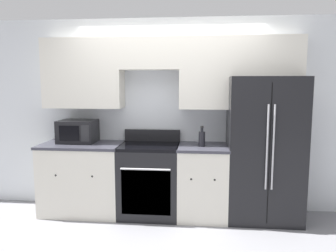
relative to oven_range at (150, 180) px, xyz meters
name	(u,v)px	position (x,y,z in m)	size (l,w,h in m)	color
ground_plane	(166,225)	(0.24, -0.31, -0.48)	(12.00, 12.00, 0.00)	gray
wall_back	(171,97)	(0.26, 0.27, 1.07)	(8.00, 0.39, 2.60)	silver
lower_cabinets_left	(83,178)	(-0.91, 0.00, 0.00)	(1.07, 0.64, 0.94)	silver
lower_cabinets_right	(203,181)	(0.69, 0.00, 0.00)	(0.65, 0.64, 0.94)	silver
oven_range	(150,180)	(0.00, 0.00, 0.00)	(0.77, 0.65, 1.10)	black
refrigerator	(263,149)	(1.46, 0.06, 0.43)	(0.91, 0.78, 1.81)	black
microwave	(78,131)	(-0.99, 0.09, 0.62)	(0.48, 0.39, 0.30)	black
bottle	(202,138)	(0.68, -0.04, 0.57)	(0.08, 0.08, 0.26)	black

